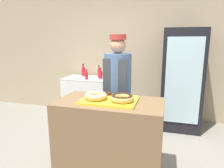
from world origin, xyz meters
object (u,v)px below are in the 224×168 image
at_px(donut_chocolate_glaze, 122,98).
at_px(bottle_red, 100,75).
at_px(bottle_red_b, 87,76).
at_px(bottle_red_b_b_b, 99,73).
at_px(brownie_back_left, 108,94).
at_px(beverage_fridge, 182,80).
at_px(donut_light_glaze, 96,96).
at_px(bottle_red_b_b, 83,71).
at_px(baker_person, 118,91).
at_px(chest_freezer, 89,97).
at_px(serving_tray, 110,100).
at_px(brownie_back_right, 119,94).

distance_m(donut_chocolate_glaze, bottle_red, 1.95).
distance_m(bottle_red_b, bottle_red_b_b_b, 0.30).
height_order(brownie_back_left, beverage_fridge, beverage_fridge).
height_order(donut_light_glaze, bottle_red, bottle_red).
bearing_deg(bottle_red_b, donut_chocolate_glaze, -55.46).
height_order(beverage_fridge, bottle_red_b, beverage_fridge).
bearing_deg(bottle_red, donut_chocolate_glaze, -63.94).
bearing_deg(bottle_red, beverage_fridge, 0.45).
distance_m(bottle_red_b, bottle_red_b_b, 0.39).
xyz_separation_m(brownie_back_left, beverage_fridge, (0.95, 1.56, -0.07)).
xyz_separation_m(beverage_fridge, bottle_red, (-1.58, -0.01, 0.03)).
bearing_deg(donut_chocolate_glaze, bottle_red_b_b_b, 116.60).
height_order(baker_person, beverage_fridge, beverage_fridge).
bearing_deg(bottle_red, chest_freezer, 176.14).
bearing_deg(baker_person, donut_light_glaze, -95.75).
distance_m(chest_freezer, bottle_red_b_b_b, 0.58).
xyz_separation_m(brownie_back_left, bottle_red_b, (-0.88, 1.39, -0.05)).
relative_size(baker_person, bottle_red_b, 8.46).
distance_m(beverage_fridge, chest_freezer, 1.93).
distance_m(beverage_fridge, bottle_red_b_b, 2.04).
xyz_separation_m(serving_tray, donut_chocolate_glaze, (0.15, -0.04, 0.05)).
distance_m(brownie_back_left, bottle_red_b_b_b, 1.77).
relative_size(beverage_fridge, chest_freezer, 1.86).
bearing_deg(donut_light_glaze, chest_freezer, 115.17).
distance_m(donut_light_glaze, baker_person, 0.74).
height_order(serving_tray, baker_person, baker_person).
height_order(donut_chocolate_glaze, bottle_red, bottle_red).
bearing_deg(bottle_red_b_b_b, bottle_red_b_b, 167.89).
xyz_separation_m(serving_tray, brownie_back_left, (-0.07, 0.17, 0.03)).
relative_size(donut_chocolate_glaze, bottle_red_b, 1.30).
bearing_deg(donut_chocolate_glaze, baker_person, 107.88).
bearing_deg(donut_chocolate_glaze, bottle_red_b_b, 124.31).
distance_m(brownie_back_right, beverage_fridge, 1.76).
distance_m(donut_chocolate_glaze, baker_person, 0.77).
distance_m(beverage_fridge, bottle_red, 1.58).
bearing_deg(baker_person, chest_freezer, 130.93).
distance_m(baker_person, bottle_red_b, 1.23).
bearing_deg(serving_tray, brownie_back_right, 67.73).
distance_m(serving_tray, brownie_back_right, 0.18).
xyz_separation_m(chest_freezer, bottle_red, (0.28, -0.02, 0.51)).
height_order(brownie_back_left, baker_person, baker_person).
bearing_deg(bottle_red_b, brownie_back_left, -57.78).
distance_m(brownie_back_left, baker_person, 0.53).
xyz_separation_m(brownie_back_left, bottle_red_b_b_b, (-0.70, 1.63, -0.02)).
height_order(bottle_red, bottle_red_b, bottle_red).
distance_m(baker_person, chest_freezer, 1.46).
bearing_deg(brownie_back_left, chest_freezer, 120.38).
bearing_deg(brownie_back_right, baker_person, 106.03).
relative_size(chest_freezer, bottle_red_b_b_b, 3.81).
distance_m(brownie_back_left, chest_freezer, 1.89).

